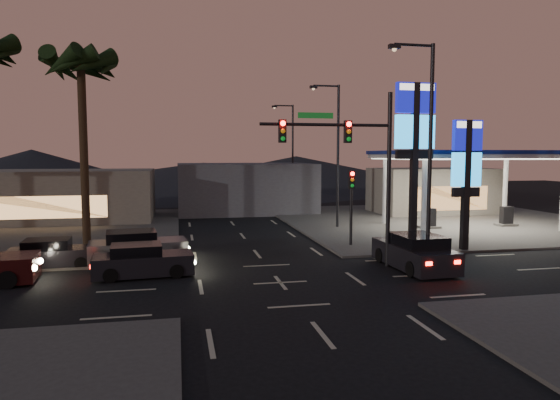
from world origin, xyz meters
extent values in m
plane|color=black|center=(0.00, 0.00, 0.00)|extent=(140.00, 140.00, 0.00)
cube|color=#47443F|center=(16.00, 16.00, 0.06)|extent=(24.00, 24.00, 0.12)
cylinder|color=silver|center=(11.00, 9.00, 2.50)|extent=(0.36, 0.36, 5.00)
cylinder|color=silver|center=(11.00, 15.00, 2.50)|extent=(0.36, 0.36, 5.00)
cylinder|color=silver|center=(21.00, 15.00, 2.50)|extent=(0.36, 0.36, 5.00)
cube|color=silver|center=(16.00, 12.00, 5.20)|extent=(12.00, 8.00, 0.50)
cube|color=white|center=(16.00, 12.00, 4.90)|extent=(11.60, 7.60, 0.06)
cube|color=navy|center=(16.00, 12.00, 5.35)|extent=(12.20, 8.20, 0.25)
cube|color=black|center=(13.00, 12.00, 0.80)|extent=(0.80, 0.50, 1.40)
cube|color=black|center=(19.00, 12.00, 0.80)|extent=(0.80, 0.50, 1.40)
cube|color=#726B5B|center=(18.00, 21.00, 2.00)|extent=(10.00, 6.00, 4.00)
cube|color=black|center=(8.50, 5.50, 4.50)|extent=(0.35, 0.35, 9.00)
cube|color=#0D1091|center=(8.50, 5.50, 8.20)|extent=(2.20, 0.30, 1.60)
cube|color=white|center=(8.50, 5.50, 8.75)|extent=(1.98, 0.32, 0.35)
cube|color=#199AF5|center=(8.50, 5.50, 6.40)|extent=(2.20, 0.30, 1.80)
cube|color=black|center=(8.50, 5.50, 5.20)|extent=(2.09, 0.28, 0.50)
cube|color=black|center=(11.00, 4.50, 3.50)|extent=(0.35, 0.35, 7.00)
cube|color=#0D1091|center=(11.00, 4.50, 6.20)|extent=(1.60, 0.30, 1.60)
cube|color=white|center=(11.00, 4.50, 6.75)|extent=(1.44, 0.32, 0.35)
cube|color=#199AF5|center=(11.00, 4.50, 4.40)|extent=(1.60, 0.30, 1.80)
cube|color=black|center=(11.00, 4.50, 3.20)|extent=(1.52, 0.28, 0.50)
cylinder|color=black|center=(5.50, 2.00, 4.00)|extent=(0.20, 0.20, 8.00)
cylinder|color=black|center=(2.50, 2.00, 6.50)|extent=(6.00, 0.14, 0.14)
cube|color=#0C3F14|center=(2.00, 2.00, 6.90)|extent=(1.60, 0.05, 0.25)
cube|color=black|center=(3.50, 2.00, 6.20)|extent=(0.32, 0.25, 1.00)
sphere|color=#FF0C07|center=(3.50, 1.85, 6.53)|extent=(0.22, 0.22, 0.22)
sphere|color=orange|center=(3.50, 1.85, 6.20)|extent=(0.20, 0.20, 0.20)
sphere|color=#0CB226|center=(3.50, 1.85, 5.87)|extent=(0.20, 0.20, 0.20)
cube|color=black|center=(0.50, 2.00, 6.20)|extent=(0.32, 0.25, 1.00)
sphere|color=#FF0C07|center=(0.50, 1.85, 6.53)|extent=(0.22, 0.22, 0.22)
sphere|color=orange|center=(0.50, 1.85, 6.20)|extent=(0.20, 0.20, 0.20)
sphere|color=#0CB226|center=(0.50, 1.85, 5.87)|extent=(0.20, 0.20, 0.20)
cylinder|color=black|center=(5.50, 7.00, 2.00)|extent=(0.16, 0.16, 4.00)
cube|color=black|center=(5.50, 7.00, 3.80)|extent=(0.32, 0.25, 1.00)
sphere|color=#FF0C07|center=(5.50, 6.85, 4.13)|extent=(0.22, 0.22, 0.22)
sphere|color=orange|center=(5.50, 6.85, 3.80)|extent=(0.20, 0.20, 0.20)
sphere|color=#0CB226|center=(5.50, 6.85, 3.47)|extent=(0.20, 0.20, 0.20)
cylinder|color=black|center=(7.00, 1.00, 5.00)|extent=(0.18, 0.18, 10.00)
cylinder|color=black|center=(6.10, 1.00, 9.90)|extent=(1.80, 0.12, 0.12)
cube|color=black|center=(5.20, 1.00, 9.80)|extent=(0.50, 0.25, 0.18)
sphere|color=#FFCC8C|center=(5.20, 1.00, 9.68)|extent=(0.20, 0.20, 0.20)
cylinder|color=black|center=(7.00, 14.00, 5.00)|extent=(0.18, 0.18, 10.00)
cylinder|color=black|center=(6.10, 14.00, 9.90)|extent=(1.80, 0.12, 0.12)
cube|color=black|center=(5.20, 14.00, 9.80)|extent=(0.50, 0.25, 0.18)
sphere|color=#FFCC8C|center=(5.20, 14.00, 9.68)|extent=(0.20, 0.20, 0.20)
cylinder|color=black|center=(7.00, 28.00, 5.00)|extent=(0.18, 0.18, 10.00)
cylinder|color=black|center=(6.10, 28.00, 9.90)|extent=(1.80, 0.12, 0.12)
cube|color=black|center=(5.20, 28.00, 9.80)|extent=(0.50, 0.25, 0.18)
sphere|color=#FFCC8C|center=(5.20, 28.00, 9.68)|extent=(0.20, 0.20, 0.20)
cylinder|color=black|center=(-9.00, 9.50, 5.10)|extent=(0.44, 0.44, 10.20)
sphere|color=black|center=(-9.00, 9.50, 10.20)|extent=(0.90, 0.90, 0.90)
cone|color=black|center=(-7.70, 9.50, 9.90)|extent=(0.90, 2.74, 1.91)
cone|color=black|center=(-8.08, 10.42, 9.90)|extent=(2.57, 2.57, 1.91)
cone|color=black|center=(-9.00, 10.80, 9.90)|extent=(2.74, 0.90, 1.91)
cone|color=black|center=(-9.92, 10.42, 9.90)|extent=(2.57, 2.57, 1.91)
cone|color=black|center=(-10.30, 9.50, 9.90)|extent=(0.90, 2.74, 1.91)
cone|color=black|center=(-9.92, 8.58, 9.90)|extent=(2.57, 2.57, 1.91)
cone|color=black|center=(-9.00, 8.20, 9.90)|extent=(2.74, 0.90, 1.91)
cone|color=black|center=(-8.08, 8.58, 9.90)|extent=(2.57, 2.57, 1.91)
cone|color=black|center=(-12.70, 9.50, 10.50)|extent=(0.90, 2.74, 1.91)
cone|color=black|center=(-13.08, 10.42, 10.50)|extent=(2.57, 2.57, 1.91)
cube|color=#726B5B|center=(-14.00, 22.00, 2.00)|extent=(16.00, 8.00, 4.00)
cube|color=#4C4C51|center=(2.00, 26.00, 2.20)|extent=(12.00, 9.00, 4.40)
cone|color=black|center=(-25.00, 60.00, 3.00)|extent=(40.00, 40.00, 6.00)
cone|color=black|center=(15.00, 60.00, 2.50)|extent=(50.00, 50.00, 5.00)
cone|color=black|center=(0.00, 60.00, 2.00)|extent=(60.00, 60.00, 4.00)
cube|color=black|center=(-5.50, 2.29, 0.52)|extent=(4.27, 2.08, 0.85)
cube|color=black|center=(-5.78, 2.26, 1.08)|extent=(2.19, 1.76, 0.61)
cylinder|color=black|center=(-4.26, 3.19, 0.30)|extent=(0.62, 0.28, 0.60)
cylinder|color=black|center=(-4.12, 1.60, 0.30)|extent=(0.62, 0.28, 0.60)
cylinder|color=black|center=(-6.88, 2.97, 0.30)|extent=(0.62, 0.28, 0.60)
cylinder|color=black|center=(-6.74, 1.38, 0.30)|extent=(0.62, 0.28, 0.60)
sphere|color=#FFF2BF|center=(-3.49, 3.02, 0.58)|extent=(0.21, 0.21, 0.21)
sphere|color=#FFF2BF|center=(-3.39, 1.90, 0.58)|extent=(0.21, 0.21, 0.21)
cube|color=#FF140A|center=(-7.61, 2.68, 0.66)|extent=(0.09, 0.24, 0.13)
cube|color=#FF140A|center=(-7.51, 1.55, 0.66)|extent=(0.09, 0.24, 0.13)
cylinder|color=black|center=(-10.69, 3.15, 0.36)|extent=(0.74, 0.33, 0.72)
cylinder|color=black|center=(-10.53, 1.24, 0.36)|extent=(0.74, 0.33, 0.72)
sphere|color=#FFF2BF|center=(-9.77, 2.94, 0.70)|extent=(0.25, 0.25, 0.25)
sphere|color=#FFF2BF|center=(-9.65, 1.60, 0.70)|extent=(0.25, 0.25, 0.25)
cube|color=slate|center=(-5.93, 5.24, 0.57)|extent=(4.75, 2.43, 0.93)
cube|color=black|center=(-6.24, 5.21, 1.19)|extent=(2.47, 2.01, 0.67)
cylinder|color=black|center=(-4.59, 6.28, 0.33)|extent=(0.69, 0.32, 0.66)
cylinder|color=black|center=(-4.39, 4.54, 0.33)|extent=(0.69, 0.32, 0.66)
cylinder|color=black|center=(-7.47, 5.95, 0.33)|extent=(0.69, 0.32, 0.66)
cylinder|color=black|center=(-7.26, 4.20, 0.33)|extent=(0.69, 0.32, 0.66)
sphere|color=#FFF2BF|center=(-3.74, 6.12, 0.64)|extent=(0.23, 0.23, 0.23)
sphere|color=#FFF2BF|center=(-3.59, 4.89, 0.64)|extent=(0.23, 0.23, 0.23)
cube|color=#FF140A|center=(-8.26, 5.60, 0.72)|extent=(0.11, 0.27, 0.14)
cube|color=#FF140A|center=(-8.12, 4.36, 0.72)|extent=(0.11, 0.27, 0.14)
cube|color=black|center=(-9.66, 4.86, 0.49)|extent=(4.03, 1.90, 0.80)
cube|color=black|center=(-9.93, 4.84, 1.03)|extent=(2.06, 1.64, 0.58)
cylinder|color=black|center=(-8.46, 5.69, 0.29)|extent=(0.58, 0.25, 0.57)
cylinder|color=black|center=(-8.36, 4.18, 0.29)|extent=(0.58, 0.25, 0.57)
cylinder|color=black|center=(-10.96, 5.54, 0.29)|extent=(0.58, 0.25, 0.57)
cylinder|color=black|center=(-10.86, 4.02, 0.29)|extent=(0.58, 0.25, 0.57)
sphere|color=#FFF2BF|center=(-7.73, 5.52, 0.55)|extent=(0.20, 0.20, 0.20)
sphere|color=#FFF2BF|center=(-7.67, 4.45, 0.55)|extent=(0.20, 0.20, 0.20)
cube|color=#FF140A|center=(-11.66, 5.27, 0.63)|extent=(0.09, 0.23, 0.13)
cube|color=#FF140A|center=(-11.59, 4.20, 0.63)|extent=(0.09, 0.23, 0.13)
cube|color=black|center=(6.50, 1.31, 0.60)|extent=(2.19, 4.86, 0.98)
cube|color=black|center=(6.51, 0.99, 1.25)|extent=(1.94, 2.46, 0.71)
cylinder|color=black|center=(5.52, 2.80, 0.35)|extent=(0.29, 0.71, 0.70)
cylinder|color=black|center=(7.37, 2.87, 0.35)|extent=(0.29, 0.71, 0.70)
cylinder|color=black|center=(5.63, -0.24, 0.35)|extent=(0.29, 0.71, 0.70)
cylinder|color=black|center=(7.48, -0.18, 0.35)|extent=(0.29, 0.71, 0.70)
cube|color=#FF140A|center=(5.94, -1.10, 0.76)|extent=(0.27, 0.10, 0.15)
cube|color=#FF140A|center=(7.24, -1.05, 0.76)|extent=(0.27, 0.10, 0.15)
camera|label=1|loc=(-4.00, -19.41, 5.15)|focal=32.00mm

